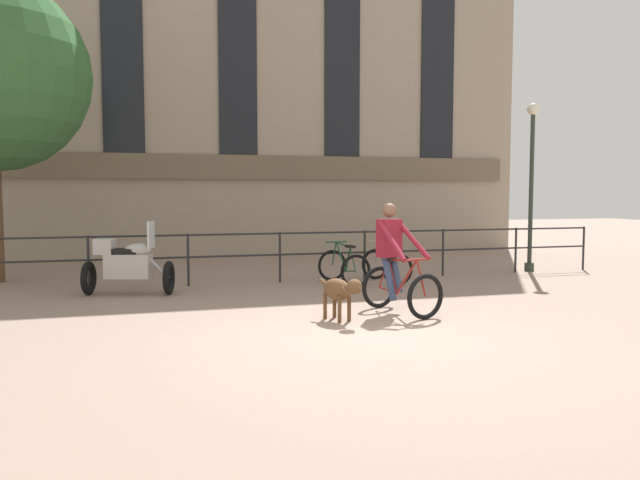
# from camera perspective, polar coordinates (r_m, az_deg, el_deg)

# --- Properties ---
(ground_plane) EXTENTS (60.00, 60.00, 0.00)m
(ground_plane) POSITION_cam_1_polar(r_m,az_deg,el_deg) (8.14, 4.36, -8.90)
(ground_plane) COLOR gray
(canal_railing) EXTENTS (15.05, 0.05, 1.05)m
(canal_railing) POSITION_cam_1_polar(r_m,az_deg,el_deg) (12.98, -3.69, -0.77)
(canal_railing) COLOR #232326
(canal_railing) RESTS_ON ground_plane
(building_facade) EXTENTS (18.00, 0.72, 10.88)m
(building_facade) POSITION_cam_1_polar(r_m,az_deg,el_deg) (18.96, -7.68, 15.12)
(building_facade) COLOR gray
(building_facade) RESTS_ON ground_plane
(cyclist_with_bike) EXTENTS (0.98, 1.31, 1.70)m
(cyclist_with_bike) POSITION_cam_1_polar(r_m,az_deg,el_deg) (9.78, 6.94, -2.15)
(cyclist_with_bike) COLOR black
(cyclist_with_bike) RESTS_ON ground_plane
(dog) EXTENTS (0.48, 0.94, 0.65)m
(dog) POSITION_cam_1_polar(r_m,az_deg,el_deg) (9.07, 1.87, -4.62)
(dog) COLOR brown
(dog) RESTS_ON ground_plane
(parked_motorcycle) EXTENTS (1.68, 1.00, 1.35)m
(parked_motorcycle) POSITION_cam_1_polar(r_m,az_deg,el_deg) (11.90, -17.18, -2.13)
(parked_motorcycle) COLOR black
(parked_motorcycle) RESTS_ON ground_plane
(parked_bicycle_near_lamp) EXTENTS (0.82, 1.20, 0.86)m
(parked_bicycle_near_lamp) POSITION_cam_1_polar(r_m,az_deg,el_deg) (12.69, 2.17, -2.46)
(parked_bicycle_near_lamp) COLOR black
(parked_bicycle_near_lamp) RESTS_ON ground_plane
(parked_bicycle_mid_left) EXTENTS (0.73, 1.15, 0.86)m
(parked_bicycle_mid_left) POSITION_cam_1_polar(r_m,az_deg,el_deg) (13.02, 6.11, -2.31)
(parked_bicycle_mid_left) COLOR black
(parked_bicycle_mid_left) RESTS_ON ground_plane
(street_lamp) EXTENTS (0.28, 0.28, 3.95)m
(street_lamp) POSITION_cam_1_polar(r_m,az_deg,el_deg) (15.57, 18.77, 5.47)
(street_lamp) COLOR #2D382D
(street_lamp) RESTS_ON ground_plane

